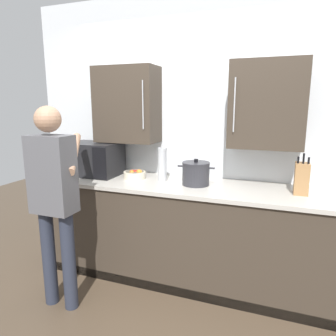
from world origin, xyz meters
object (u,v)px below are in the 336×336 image
(knife_block, at_px, (302,178))
(fruit_bowl, at_px, (135,174))
(thermos_flask, at_px, (162,164))
(microwave_oven, at_px, (91,159))
(person_figure, at_px, (54,192))
(stock_pot, at_px, (196,173))

(knife_block, bearing_deg, fruit_bowl, 179.64)
(thermos_flask, bearing_deg, knife_block, -0.71)
(microwave_oven, distance_m, person_figure, 0.83)
(thermos_flask, xyz_separation_m, person_figure, (-0.61, -0.80, -0.12))
(knife_block, relative_size, person_figure, 0.21)
(person_figure, bearing_deg, fruit_bowl, 68.22)
(stock_pot, bearing_deg, person_figure, -141.00)
(thermos_flask, relative_size, stock_pot, 0.93)
(microwave_oven, bearing_deg, thermos_flask, 0.29)
(microwave_oven, xyz_separation_m, fruit_bowl, (0.50, -0.00, -0.13))
(microwave_oven, height_order, person_figure, person_figure)
(microwave_oven, relative_size, stock_pot, 2.23)
(thermos_flask, height_order, stock_pot, thermos_flask)
(microwave_oven, xyz_separation_m, knife_block, (2.02, -0.01, -0.04))
(fruit_bowl, relative_size, person_figure, 0.13)
(thermos_flask, bearing_deg, microwave_oven, -179.71)
(stock_pot, height_order, knife_block, knife_block)
(fruit_bowl, bearing_deg, stock_pot, -2.34)
(microwave_oven, height_order, fruit_bowl, microwave_oven)
(stock_pot, distance_m, knife_block, 0.89)
(thermos_flask, distance_m, knife_block, 1.23)
(microwave_oven, xyz_separation_m, thermos_flask, (0.79, 0.00, -0.01))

